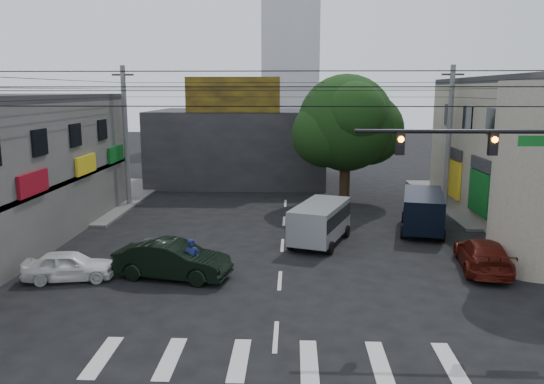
# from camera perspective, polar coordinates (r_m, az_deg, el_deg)

# --- Properties ---
(ground) EXTENTS (160.00, 160.00, 0.00)m
(ground) POSITION_cam_1_polar(r_m,az_deg,el_deg) (19.98, 0.70, -11.51)
(ground) COLOR black
(ground) RESTS_ON ground
(sidewalk_far_left) EXTENTS (16.00, 16.00, 0.15)m
(sidewalk_far_left) POSITION_cam_1_polar(r_m,az_deg,el_deg) (41.58, -24.18, -0.53)
(sidewalk_far_left) COLOR #514F4C
(sidewalk_far_left) RESTS_ON ground
(corner_column) EXTENTS (4.00, 4.00, 8.00)m
(corner_column) POSITION_cam_1_polar(r_m,az_deg,el_deg) (25.07, 27.03, 1.40)
(corner_column) COLOR gray
(corner_column) RESTS_ON ground
(building_far) EXTENTS (14.00, 10.00, 6.00)m
(building_far) POSITION_cam_1_polar(r_m,az_deg,el_deg) (44.94, -3.49, 4.96)
(building_far) COLOR #232326
(building_far) RESTS_ON ground
(billboard) EXTENTS (7.00, 0.30, 2.60)m
(billboard) POSITION_cam_1_polar(r_m,az_deg,el_deg) (39.83, -4.27, 10.39)
(billboard) COLOR olive
(billboard) RESTS_ON building_far
(street_tree) EXTENTS (6.40, 6.40, 8.70)m
(street_tree) POSITION_cam_1_polar(r_m,az_deg,el_deg) (35.71, 7.97, 7.34)
(street_tree) COLOR black
(street_tree) RESTS_ON ground
(traffic_gantry) EXTENTS (7.10, 0.35, 7.20)m
(traffic_gantry) POSITION_cam_1_polar(r_m,az_deg,el_deg) (19.15, 24.76, 1.52)
(traffic_gantry) COLOR black
(traffic_gantry) RESTS_ON ground
(utility_pole_far_left) EXTENTS (0.32, 0.32, 9.20)m
(utility_pole_far_left) POSITION_cam_1_polar(r_m,az_deg,el_deg) (36.31, -15.44, 5.73)
(utility_pole_far_left) COLOR #59595B
(utility_pole_far_left) RESTS_ON ground
(utility_pole_far_right) EXTENTS (0.32, 0.32, 9.20)m
(utility_pole_far_right) POSITION_cam_1_polar(r_m,az_deg,el_deg) (36.02, 18.49, 5.52)
(utility_pole_far_right) COLOR #59595B
(utility_pole_far_right) RESTS_ON ground
(dark_sedan) EXTENTS (3.48, 5.37, 1.56)m
(dark_sedan) POSITION_cam_1_polar(r_m,az_deg,el_deg) (22.26, -10.65, -7.18)
(dark_sedan) COLOR black
(dark_sedan) RESTS_ON ground
(white_compact) EXTENTS (2.64, 4.08, 1.23)m
(white_compact) POSITION_cam_1_polar(r_m,az_deg,el_deg) (23.23, -20.97, -7.40)
(white_compact) COLOR white
(white_compact) RESTS_ON ground
(maroon_sedan) EXTENTS (3.27, 5.25, 1.36)m
(maroon_sedan) POSITION_cam_1_polar(r_m,az_deg,el_deg) (24.61, 21.74, -6.28)
(maroon_sedan) COLOR #4D120B
(maroon_sedan) RESTS_ON ground
(silver_minivan) EXTENTS (5.95, 4.92, 2.03)m
(silver_minivan) POSITION_cam_1_polar(r_m,az_deg,el_deg) (26.79, 5.20, -3.43)
(silver_minivan) COLOR #96999E
(silver_minivan) RESTS_ON ground
(navy_van) EXTENTS (6.14, 4.23, 2.12)m
(navy_van) POSITION_cam_1_polar(r_m,az_deg,el_deg) (30.10, 15.91, -2.12)
(navy_van) COLOR black
(navy_van) RESTS_ON ground
(traffic_officer) EXTENTS (0.83, 0.70, 1.76)m
(traffic_officer) POSITION_cam_1_polar(r_m,az_deg,el_deg) (21.74, -8.60, -7.28)
(traffic_officer) COLOR #141C48
(traffic_officer) RESTS_ON ground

